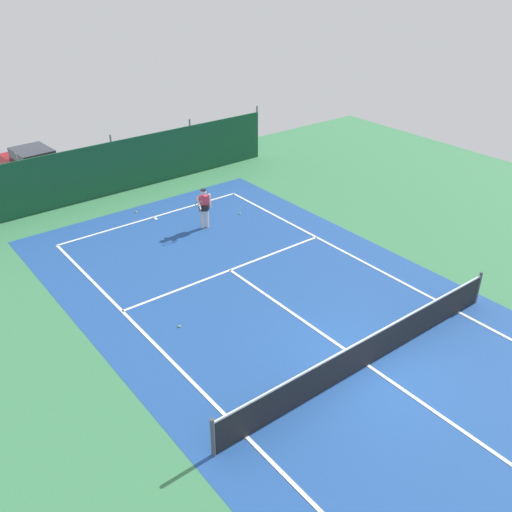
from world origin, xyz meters
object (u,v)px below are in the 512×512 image
object	(u,v)px
tennis_ball_near_player	(240,213)
tennis_ball_by_sideline	(136,212)
tennis_net	(369,350)
parked_car	(35,166)
tennis_player	(204,206)
tennis_ball_midcourt	(179,326)

from	to	relation	value
tennis_ball_near_player	tennis_ball_by_sideline	distance (m)	4.41
tennis_net	parked_car	distance (m)	18.83
tennis_ball_by_sideline	tennis_player	bearing A→B (deg)	-63.19
tennis_ball_near_player	parked_car	xyz separation A→B (m)	(-5.52, 8.72, 0.81)
tennis_player	parked_car	world-z (taller)	parked_car
tennis_net	tennis_ball_midcourt	size ratio (longest dim) A/B	153.33
tennis_player	tennis_ball_by_sideline	bearing A→B (deg)	-42.15
tennis_ball_by_sideline	parked_car	distance (m)	6.31
tennis_ball_near_player	tennis_ball_by_sideline	world-z (taller)	same
tennis_ball_midcourt	tennis_player	bearing A→B (deg)	50.22
tennis_net	parked_car	size ratio (longest dim) A/B	2.35
tennis_ball_midcourt	parked_car	distance (m)	14.08
tennis_ball_near_player	tennis_player	bearing A→B (deg)	-174.78
tennis_ball_midcourt	tennis_ball_by_sideline	world-z (taller)	same
tennis_ball_near_player	tennis_net	bearing A→B (deg)	-106.96
tennis_player	tennis_ball_near_player	bearing A→B (deg)	-153.75
tennis_ball_midcourt	tennis_ball_by_sideline	size ratio (longest dim) A/B	1.00
tennis_net	parked_car	world-z (taller)	parked_car
tennis_net	parked_car	bearing A→B (deg)	97.61
tennis_net	tennis_ball_near_player	xyz separation A→B (m)	(3.03, 9.94, -0.48)
tennis_net	tennis_ball_midcourt	xyz separation A→B (m)	(-3.13, 4.61, -0.48)
parked_car	tennis_ball_by_sideline	bearing A→B (deg)	-73.90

